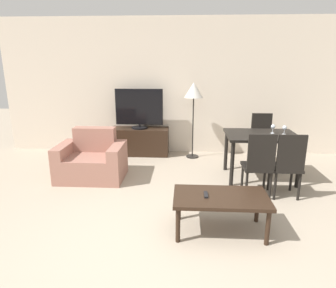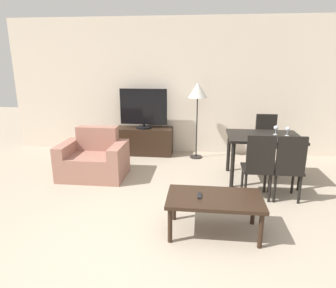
{
  "view_description": "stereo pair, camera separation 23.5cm",
  "coord_description": "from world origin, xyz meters",
  "px_view_note": "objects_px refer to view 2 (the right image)",
  "views": [
    {
      "loc": [
        0.2,
        -2.59,
        1.87
      ],
      "look_at": [
        -0.05,
        1.76,
        0.65
      ],
      "focal_mm": 32.0,
      "sensor_mm": 36.0,
      "label": 1
    },
    {
      "loc": [
        0.44,
        -2.57,
        1.87
      ],
      "look_at": [
        -0.05,
        1.76,
        0.65
      ],
      "focal_mm": 32.0,
      "sensor_mm": 36.0,
      "label": 2
    }
  ],
  "objects_px": {
    "dining_chair_near_right": "(288,165)",
    "remote_primary": "(199,195)",
    "tv": "(144,109)",
    "tv_stand": "(144,141)",
    "dining_chair_far": "(266,138)",
    "wine_glass_center": "(276,128)",
    "armchair": "(94,160)",
    "coffee_table": "(215,201)",
    "dining_table": "(263,141)",
    "floor_lamp": "(198,93)",
    "wine_glass_left": "(288,130)",
    "dining_chair_near": "(258,164)"
  },
  "relations": [
    {
      "from": "remote_primary",
      "to": "dining_table",
      "type": "bearing_deg",
      "value": 59.33
    },
    {
      "from": "floor_lamp",
      "to": "tv_stand",
      "type": "bearing_deg",
      "value": 173.4
    },
    {
      "from": "dining_chair_near",
      "to": "wine_glass_center",
      "type": "xyz_separation_m",
      "value": [
        0.38,
        0.78,
        0.34
      ]
    },
    {
      "from": "dining_chair_far",
      "to": "remote_primary",
      "type": "height_order",
      "value": "dining_chair_far"
    },
    {
      "from": "coffee_table",
      "to": "remote_primary",
      "type": "xyz_separation_m",
      "value": [
        -0.17,
        -0.0,
        0.06
      ]
    },
    {
      "from": "coffee_table",
      "to": "remote_primary",
      "type": "height_order",
      "value": "remote_primary"
    },
    {
      "from": "dining_chair_near_right",
      "to": "wine_glass_center",
      "type": "height_order",
      "value": "dining_chair_near_right"
    },
    {
      "from": "tv",
      "to": "remote_primary",
      "type": "relative_size",
      "value": 6.28
    },
    {
      "from": "armchair",
      "to": "dining_table",
      "type": "height_order",
      "value": "armchair"
    },
    {
      "from": "dining_chair_near_right",
      "to": "dining_table",
      "type": "bearing_deg",
      "value": 104.99
    },
    {
      "from": "dining_table",
      "to": "wine_glass_left",
      "type": "distance_m",
      "value": 0.4
    },
    {
      "from": "tv_stand",
      "to": "wine_glass_center",
      "type": "distance_m",
      "value": 2.63
    },
    {
      "from": "dining_chair_far",
      "to": "floor_lamp",
      "type": "distance_m",
      "value": 1.51
    },
    {
      "from": "wine_glass_left",
      "to": "floor_lamp",
      "type": "bearing_deg",
      "value": 142.97
    },
    {
      "from": "tv",
      "to": "wine_glass_left",
      "type": "relative_size",
      "value": 6.46
    },
    {
      "from": "floor_lamp",
      "to": "wine_glass_center",
      "type": "height_order",
      "value": "floor_lamp"
    },
    {
      "from": "armchair",
      "to": "wine_glass_center",
      "type": "xyz_separation_m",
      "value": [
        2.91,
        0.2,
        0.56
      ]
    },
    {
      "from": "tv",
      "to": "dining_chair_near_right",
      "type": "distance_m",
      "value": 3.03
    },
    {
      "from": "dining_chair_near",
      "to": "dining_chair_far",
      "type": "bearing_deg",
      "value": 75.01
    },
    {
      "from": "dining_chair_near",
      "to": "dining_chair_near_right",
      "type": "height_order",
      "value": "same"
    },
    {
      "from": "coffee_table",
      "to": "tv",
      "type": "bearing_deg",
      "value": 115.12
    },
    {
      "from": "tv_stand",
      "to": "dining_chair_far",
      "type": "height_order",
      "value": "dining_chair_far"
    },
    {
      "from": "coffee_table",
      "to": "floor_lamp",
      "type": "relative_size",
      "value": 0.71
    },
    {
      "from": "wine_glass_center",
      "to": "dining_chair_far",
      "type": "bearing_deg",
      "value": 88.89
    },
    {
      "from": "dining_table",
      "to": "wine_glass_left",
      "type": "relative_size",
      "value": 7.63
    },
    {
      "from": "tv",
      "to": "wine_glass_center",
      "type": "relative_size",
      "value": 6.46
    },
    {
      "from": "coffee_table",
      "to": "dining_chair_near_right",
      "type": "relative_size",
      "value": 1.11
    },
    {
      "from": "wine_glass_left",
      "to": "dining_chair_near",
      "type": "bearing_deg",
      "value": -126.87
    },
    {
      "from": "armchair",
      "to": "remote_primary",
      "type": "height_order",
      "value": "armchair"
    },
    {
      "from": "coffee_table",
      "to": "dining_chair_near_right",
      "type": "height_order",
      "value": "dining_chair_near_right"
    },
    {
      "from": "wine_glass_left",
      "to": "armchair",
      "type": "bearing_deg",
      "value": -177.67
    },
    {
      "from": "tv_stand",
      "to": "dining_chair_far",
      "type": "relative_size",
      "value": 1.23
    },
    {
      "from": "tv",
      "to": "coffee_table",
      "type": "distance_m",
      "value": 3.16
    },
    {
      "from": "dining_chair_near_right",
      "to": "remote_primary",
      "type": "height_order",
      "value": "dining_chair_near_right"
    },
    {
      "from": "coffee_table",
      "to": "wine_glass_left",
      "type": "bearing_deg",
      "value": 54.83
    },
    {
      "from": "armchair",
      "to": "tv_stand",
      "type": "bearing_deg",
      "value": 65.47
    },
    {
      "from": "dining_chair_far",
      "to": "wine_glass_center",
      "type": "xyz_separation_m",
      "value": [
        -0.01,
        -0.67,
        0.34
      ]
    },
    {
      "from": "remote_primary",
      "to": "dining_chair_near_right",
      "type": "bearing_deg",
      "value": 38.19
    },
    {
      "from": "armchair",
      "to": "remote_primary",
      "type": "bearing_deg",
      "value": -40.79
    },
    {
      "from": "wine_glass_left",
      "to": "wine_glass_center",
      "type": "height_order",
      "value": "same"
    },
    {
      "from": "tv_stand",
      "to": "remote_primary",
      "type": "xyz_separation_m",
      "value": [
        1.15,
        -2.82,
        0.17
      ]
    },
    {
      "from": "dining_chair_near",
      "to": "dining_chair_near_right",
      "type": "distance_m",
      "value": 0.39
    },
    {
      "from": "tv",
      "to": "floor_lamp",
      "type": "height_order",
      "value": "floor_lamp"
    },
    {
      "from": "dining_chair_near_right",
      "to": "remote_primary",
      "type": "relative_size",
      "value": 6.25
    },
    {
      "from": "remote_primary",
      "to": "wine_glass_center",
      "type": "bearing_deg",
      "value": 55.78
    },
    {
      "from": "coffee_table",
      "to": "floor_lamp",
      "type": "distance_m",
      "value": 2.85
    },
    {
      "from": "armchair",
      "to": "coffee_table",
      "type": "xyz_separation_m",
      "value": [
        1.92,
        -1.51,
        0.1
      ]
    },
    {
      "from": "armchair",
      "to": "coffee_table",
      "type": "bearing_deg",
      "value": -38.24
    },
    {
      "from": "tv_stand",
      "to": "wine_glass_center",
      "type": "xyz_separation_m",
      "value": [
        2.32,
        -1.11,
        0.57
      ]
    },
    {
      "from": "dining_table",
      "to": "floor_lamp",
      "type": "relative_size",
      "value": 0.75
    }
  ]
}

